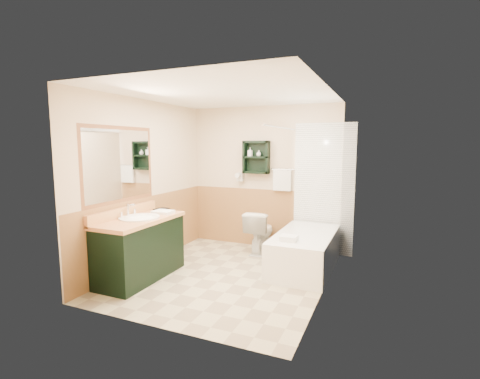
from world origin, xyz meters
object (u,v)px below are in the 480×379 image
at_px(vanity, 140,248).
at_px(bathtub, 305,251).
at_px(vanity_book, 157,202).
at_px(soap_bottle_b, 259,154).
at_px(soap_bottle_a, 250,154).
at_px(hair_dryer, 240,177).
at_px(toilet, 260,232).
at_px(wall_shelf, 256,157).

distance_m(vanity, bathtub, 2.27).
bearing_deg(vanity_book, soap_bottle_b, 57.63).
bearing_deg(soap_bottle_a, vanity_book, -125.89).
xyz_separation_m(hair_dryer, toilet, (0.47, -0.28, -0.86)).
height_order(vanity, soap_bottle_b, soap_bottle_b).
bearing_deg(vanity_book, soap_bottle_a, 61.82).
relative_size(vanity, vanity_book, 6.26).
height_order(wall_shelf, hair_dryer, wall_shelf).
bearing_deg(toilet, soap_bottle_b, -66.37).
xyz_separation_m(bathtub, vanity_book, (-2.08, -0.58, 0.65)).
bearing_deg(soap_bottle_b, vanity_book, -130.08).
relative_size(hair_dryer, vanity, 0.19).
distance_m(hair_dryer, vanity, 2.20).
distance_m(vanity, soap_bottle_b, 2.46).
height_order(hair_dryer, bathtub, hair_dryer).
distance_m(wall_shelf, bathtub, 1.81).
xyz_separation_m(vanity, soap_bottle_b, (0.94, 1.93, 1.20)).
xyz_separation_m(wall_shelf, vanity, (-0.89, -1.94, -1.15)).
distance_m(toilet, vanity_book, 1.73).
height_order(wall_shelf, vanity_book, wall_shelf).
relative_size(vanity, bathtub, 0.85).
distance_m(vanity, vanity_book, 0.81).
bearing_deg(wall_shelf, vanity, -114.80).
bearing_deg(vanity, hair_dryer, 73.13).
height_order(hair_dryer, vanity_book, hair_dryer).
bearing_deg(vanity_book, toilet, 48.66).
relative_size(toilet, soap_bottle_b, 6.88).
bearing_deg(wall_shelf, toilet, -56.26).
xyz_separation_m(vanity, soap_bottle_a, (0.79, 1.93, 1.19)).
bearing_deg(vanity_book, hair_dryer, 68.31).
height_order(hair_dryer, toilet, hair_dryer).
bearing_deg(soap_bottle_a, vanity, -112.23).
relative_size(vanity_book, soap_bottle_a, 1.37).
bearing_deg(vanity, toilet, 57.62).
height_order(vanity, bathtub, vanity).
relative_size(hair_dryer, vanity_book, 1.18).
bearing_deg(toilet, bathtub, 148.27).
distance_m(wall_shelf, vanity, 2.42).
height_order(vanity_book, soap_bottle_a, soap_bottle_a).
bearing_deg(wall_shelf, soap_bottle_a, -177.29).
distance_m(vanity, toilet, 1.99).
relative_size(vanity, soap_bottle_a, 8.58).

